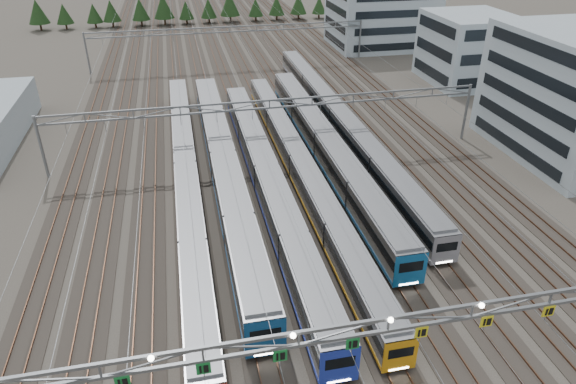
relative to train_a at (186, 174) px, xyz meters
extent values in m
cube|color=#2D2823|center=(11.25, 66.69, -1.92)|extent=(54.00, 260.00, 0.08)
cube|color=brown|center=(-14.22, 66.69, -1.80)|extent=(0.08, 260.00, 0.16)
cube|color=brown|center=(36.72, 66.69, -1.80)|extent=(0.08, 260.00, 0.16)
cube|color=brown|center=(10.53, 66.69, -1.80)|extent=(0.08, 260.00, 0.16)
cube|color=brown|center=(11.97, 66.69, -1.80)|extent=(0.08, 260.00, 0.16)
cube|color=black|center=(0.00, 0.05, -1.55)|extent=(2.18, 63.40, 0.33)
cube|color=gray|center=(0.00, 0.05, 0.05)|extent=(2.57, 64.69, 2.89)
cube|color=black|center=(0.00, 0.05, 0.39)|extent=(2.63, 64.37, 0.87)
cube|color=#A33119|center=(0.00, 0.05, -1.17)|extent=(2.62, 64.37, 0.32)
cube|color=slate|center=(0.00, 0.05, 1.58)|extent=(2.31, 63.40, 0.23)
cube|color=black|center=(4.50, 0.84, -1.52)|extent=(2.58, 56.66, 0.39)
cube|color=gray|center=(4.50, 0.84, 0.37)|extent=(3.04, 57.82, 3.42)
cube|color=black|center=(4.50, 0.84, 0.78)|extent=(3.10, 57.53, 1.03)
cube|color=#174D8B|center=(4.50, 0.84, -1.07)|extent=(3.09, 57.53, 0.38)
cube|color=slate|center=(4.50, 0.84, 2.19)|extent=(2.73, 56.66, 0.27)
cube|color=#174D8B|center=(4.50, -28.02, 0.37)|extent=(3.06, 0.12, 3.42)
cube|color=black|center=(4.50, -28.05, 0.78)|extent=(2.28, 0.10, 1.03)
cube|color=white|center=(4.50, -28.08, -1.12)|extent=(1.82, 0.06, 0.16)
cube|color=black|center=(9.00, -3.31, -1.54)|extent=(2.40, 55.28, 0.36)
cube|color=gray|center=(9.00, -3.31, 0.22)|extent=(2.82, 56.41, 3.18)
cube|color=black|center=(9.00, -3.31, 0.61)|extent=(2.88, 56.13, 0.96)
cube|color=#2238BA|center=(9.00, -3.31, -1.11)|extent=(2.87, 56.13, 0.35)
cube|color=slate|center=(9.00, -3.31, 1.91)|extent=(2.54, 55.28, 0.25)
cube|color=#2238BA|center=(9.00, -31.47, 0.22)|extent=(2.84, 0.12, 3.18)
cube|color=black|center=(9.00, -31.50, 0.61)|extent=(2.12, 0.10, 0.96)
cube|color=white|center=(9.00, -31.53, -1.16)|extent=(1.69, 0.06, 0.15)
cube|color=black|center=(13.50, -0.72, -1.55)|extent=(2.15, 60.01, 0.33)
cube|color=gray|center=(13.50, -0.72, 0.03)|extent=(2.53, 61.23, 2.85)
cube|color=black|center=(13.50, -0.72, 0.37)|extent=(2.59, 60.92, 0.86)
cube|color=orange|center=(13.50, -0.72, -1.17)|extent=(2.58, 60.92, 0.32)
cube|color=slate|center=(13.50, -0.72, 1.54)|extent=(2.28, 60.01, 0.23)
cube|color=orange|center=(13.50, -31.29, 0.03)|extent=(2.55, 0.12, 2.85)
cube|color=black|center=(13.50, -31.32, 0.37)|extent=(1.90, 0.10, 0.86)
cube|color=white|center=(13.50, -31.35, -1.22)|extent=(1.52, 0.06, 0.14)
cube|color=black|center=(18.00, 3.85, -1.53)|extent=(2.49, 52.34, 0.38)
cube|color=gray|center=(18.00, 3.85, 0.30)|extent=(2.94, 53.41, 3.30)
cube|color=black|center=(18.00, 3.85, 0.70)|extent=(3.00, 53.14, 1.00)
cube|color=#1761A3|center=(18.00, 3.85, -1.09)|extent=(2.99, 53.14, 0.37)
cube|color=slate|center=(18.00, 3.85, 2.06)|extent=(2.64, 52.34, 0.26)
cube|color=#1761A3|center=(18.00, -22.80, 0.30)|extent=(2.96, 0.12, 3.30)
cube|color=black|center=(18.00, -22.83, 0.70)|extent=(2.20, 0.10, 1.00)
cube|color=white|center=(18.00, -22.86, -1.14)|extent=(1.76, 0.06, 0.16)
cube|color=black|center=(22.50, 12.78, -1.54)|extent=(2.31, 65.47, 0.35)
cube|color=gray|center=(22.50, 12.78, 0.15)|extent=(2.72, 66.81, 3.06)
cube|color=black|center=(22.50, 12.78, 0.52)|extent=(2.78, 66.48, 0.92)
cube|color=gray|center=(22.50, 12.78, -1.14)|extent=(2.77, 66.48, 0.34)
cube|color=slate|center=(22.50, 12.78, 1.78)|extent=(2.45, 65.47, 0.24)
cube|color=gray|center=(22.50, -20.57, 0.15)|extent=(2.74, 0.12, 3.06)
cube|color=black|center=(22.50, -20.60, 0.52)|extent=(2.04, 0.10, 0.92)
cube|color=white|center=(22.50, -20.63, -1.18)|extent=(1.63, 0.06, 0.15)
cube|color=slate|center=(11.25, -33.31, 5.84)|extent=(56.00, 0.22, 0.22)
cube|color=slate|center=(11.25, -33.31, 4.84)|extent=(56.00, 0.22, 0.22)
cube|color=#187832|center=(-4.50, -33.43, 4.34)|extent=(0.85, 0.06, 0.85)
cube|color=#187832|center=(0.00, -33.43, 4.34)|extent=(0.85, 0.06, 0.85)
cube|color=#187832|center=(4.50, -33.43, 4.34)|extent=(0.85, 0.06, 0.85)
cube|color=#187832|center=(9.00, -33.43, 4.34)|extent=(0.85, 0.06, 0.85)
cube|color=yellow|center=(13.50, -33.43, 4.34)|extent=(0.85, 0.06, 0.85)
cube|color=yellow|center=(18.00, -33.43, 4.34)|extent=(0.85, 0.06, 0.85)
cube|color=yellow|center=(22.50, -33.43, 4.34)|extent=(0.85, 0.06, 0.85)
cylinder|color=slate|center=(-16.75, 6.69, 2.04)|extent=(0.36, 0.36, 8.00)
cylinder|color=slate|center=(39.25, 6.69, 2.04)|extent=(0.36, 0.36, 8.00)
cube|color=slate|center=(11.25, 6.69, 5.84)|extent=(56.00, 0.22, 0.22)
cube|color=slate|center=(11.25, 6.69, 4.84)|extent=(56.00, 0.22, 0.22)
cylinder|color=slate|center=(-16.75, 51.69, 2.04)|extent=(0.36, 0.36, 8.00)
cylinder|color=slate|center=(39.25, 51.69, 2.04)|extent=(0.36, 0.36, 8.00)
cube|color=slate|center=(11.25, 51.69, 5.84)|extent=(56.00, 0.22, 0.22)
cube|color=slate|center=(11.25, 51.69, 4.84)|extent=(56.00, 0.22, 0.22)
cube|color=#A6BBC6|center=(53.17, 31.50, 4.17)|extent=(14.00, 16.00, 12.26)
cube|color=#A6BBC6|center=(47.41, 60.99, 4.96)|extent=(22.00, 18.00, 13.83)
camera|label=1|loc=(0.38, -54.65, 27.73)|focal=32.00mm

